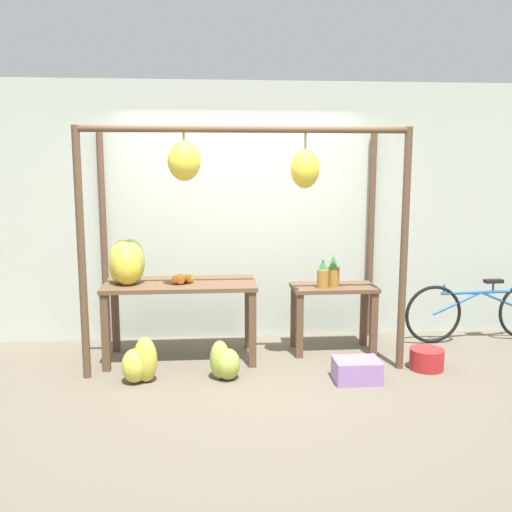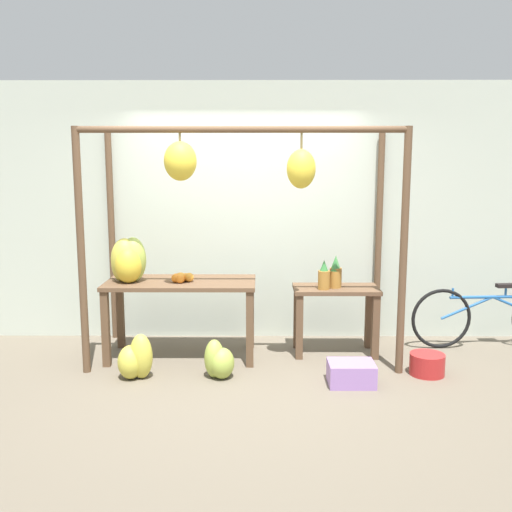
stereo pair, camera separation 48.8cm
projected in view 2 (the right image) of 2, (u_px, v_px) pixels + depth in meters
ground_plane at (242, 380)px, 5.14m from camera, size 20.00×20.00×0.00m
shop_wall_back at (245, 212)px, 6.27m from camera, size 8.00×0.08×2.80m
stall_awning at (239, 199)px, 5.31m from camera, size 2.99×1.25×2.25m
display_table_main at (181, 293)px, 5.67m from camera, size 1.48×0.69×0.78m
display_table_side at (335, 304)px, 5.79m from camera, size 0.86×0.46×0.69m
banana_pile_on_table at (128, 262)px, 5.58m from camera, size 0.38×0.42×0.44m
orange_pile at (182, 278)px, 5.59m from camera, size 0.21×0.20×0.10m
pineapple_cluster at (333, 275)px, 5.72m from camera, size 0.25×0.22×0.33m
banana_pile_ground_left at (136, 359)px, 5.15m from camera, size 0.35×0.27×0.41m
banana_pile_ground_right at (218, 361)px, 5.16m from camera, size 0.32×0.31×0.35m
fruit_crate_white at (351, 373)px, 5.02m from camera, size 0.40×0.31×0.20m
blue_bucket at (427, 364)px, 5.26m from camera, size 0.32×0.32×0.20m
parked_bicycle at (492, 316)px, 6.01m from camera, size 1.72×0.15×0.69m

